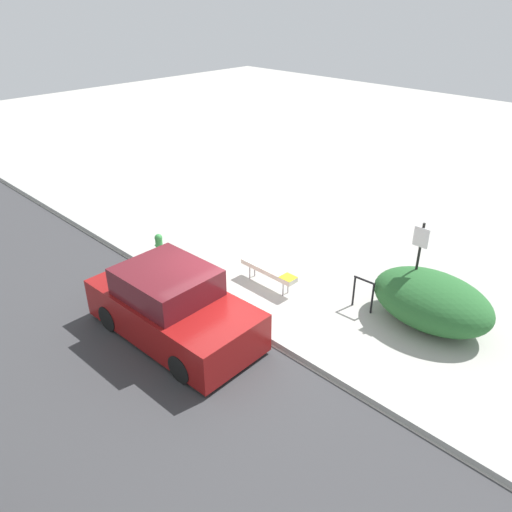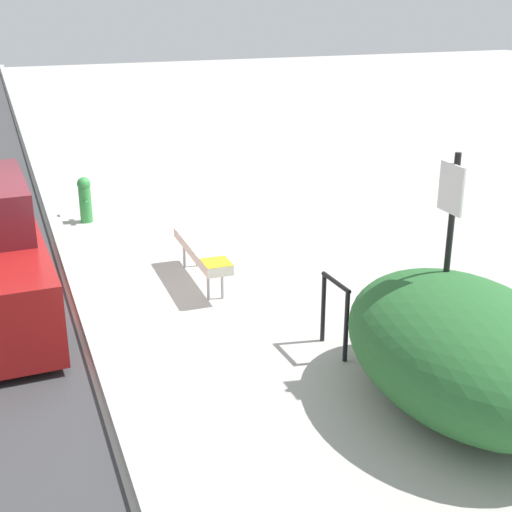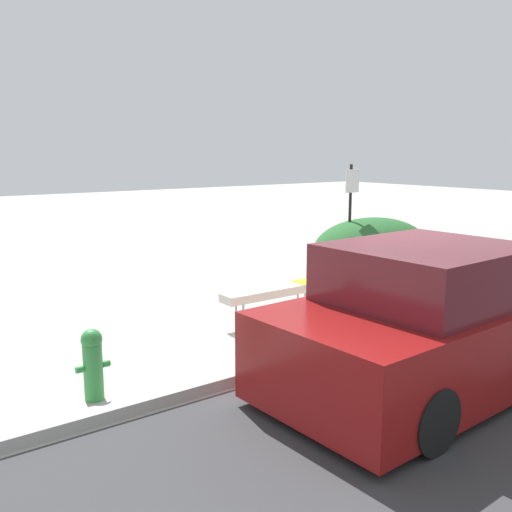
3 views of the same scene
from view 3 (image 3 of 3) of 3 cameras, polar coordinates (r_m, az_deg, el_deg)
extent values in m
plane|color=#ADAAA3|center=(7.97, 11.75, -8.50)|extent=(60.00, 60.00, 0.00)
cube|color=#A8A8A3|center=(7.95, 11.77, -8.05)|extent=(60.00, 0.20, 0.13)
cylinder|color=#99999E|center=(8.29, -1.28, -6.08)|extent=(0.04, 0.04, 0.40)
cylinder|color=#99999E|center=(8.99, 4.95, -4.79)|extent=(0.04, 0.04, 0.40)
cylinder|color=#99999E|center=(8.43, -2.00, -5.79)|extent=(0.04, 0.04, 0.40)
cylinder|color=#99999E|center=(9.12, 4.19, -4.55)|extent=(0.04, 0.04, 0.40)
cube|color=beige|center=(8.63, 1.60, -3.60)|extent=(1.69, 0.34, 0.13)
cube|color=yellow|center=(9.02, 4.95, -2.56)|extent=(0.36, 0.33, 0.01)
cylinder|color=black|center=(10.55, 7.89, -1.45)|extent=(0.05, 0.05, 0.80)
cylinder|color=black|center=(10.92, 9.67, -1.10)|extent=(0.05, 0.05, 0.80)
cylinder|color=black|center=(10.66, 8.85, 0.83)|extent=(0.55, 0.08, 0.05)
cylinder|color=black|center=(11.72, 9.35, 3.41)|extent=(0.06, 0.06, 2.30)
cube|color=white|center=(11.63, 9.61, 7.41)|extent=(0.36, 0.02, 0.46)
cylinder|color=#338C3F|center=(6.26, -15.96, -11.10)|extent=(0.20, 0.20, 0.60)
sphere|color=#338C3F|center=(6.14, -16.13, -8.01)|extent=(0.22, 0.22, 0.22)
cylinder|color=#338C3F|center=(6.20, -17.22, -10.80)|extent=(0.08, 0.07, 0.07)
cylinder|color=#338C3F|center=(6.29, -14.78, -10.37)|extent=(0.08, 0.07, 0.07)
ellipsoid|color=#28602D|center=(12.10, 11.48, 0.94)|extent=(2.77, 1.85, 1.20)
cylinder|color=black|center=(8.10, 17.12, -6.21)|extent=(0.61, 0.20, 0.60)
cylinder|color=black|center=(6.30, 3.96, -10.57)|extent=(0.61, 0.20, 0.60)
cylinder|color=black|center=(5.27, 17.19, -15.42)|extent=(0.61, 0.20, 0.60)
cube|color=maroon|center=(6.58, 17.26, -7.83)|extent=(4.06, 2.00, 0.89)
cube|color=#59171F|center=(6.27, 16.80, -1.73)|extent=(1.98, 1.75, 0.62)
camera|label=1|loc=(13.42, 63.83, 23.40)|focal=35.00mm
camera|label=2|loc=(14.31, 37.38, 12.92)|focal=50.00mm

